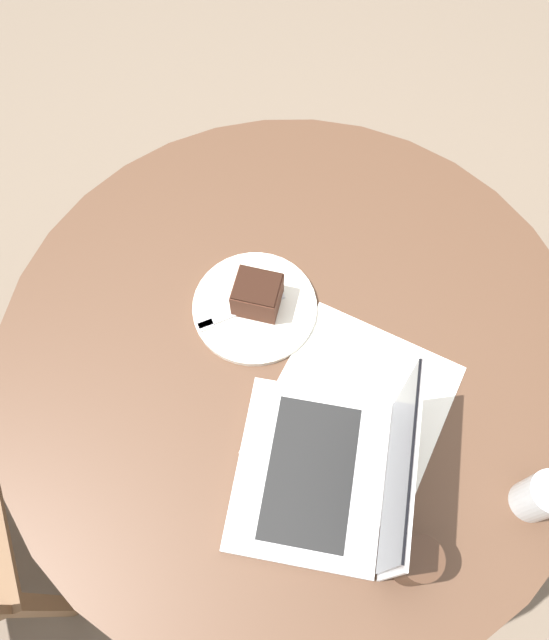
# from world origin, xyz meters

# --- Properties ---
(ground_plane) EXTENTS (12.00, 12.00, 0.00)m
(ground_plane) POSITION_xyz_m (0.00, 0.00, 0.00)
(ground_plane) COLOR #6B5B4C
(dining_table) EXTENTS (1.10, 1.10, 0.76)m
(dining_table) POSITION_xyz_m (0.00, 0.00, 0.59)
(dining_table) COLOR #4C3323
(dining_table) RESTS_ON ground_plane
(paper_document) EXTENTS (0.37, 0.35, 0.00)m
(paper_document) POSITION_xyz_m (-0.08, -0.13, 0.76)
(paper_document) COLOR white
(paper_document) RESTS_ON dining_table
(plate) EXTENTS (0.23, 0.23, 0.01)m
(plate) POSITION_xyz_m (0.06, 0.09, 0.76)
(plate) COLOR silver
(plate) RESTS_ON dining_table
(cake_slice) EXTENTS (0.08, 0.09, 0.07)m
(cake_slice) POSITION_xyz_m (0.07, 0.09, 0.80)
(cake_slice) COLOR #472619
(cake_slice) RESTS_ON plate
(fork) EXTENTS (0.12, 0.15, 0.00)m
(fork) POSITION_xyz_m (0.03, 0.13, 0.77)
(fork) COLOR silver
(fork) RESTS_ON plate
(coffee_glass) EXTENTS (0.07, 0.07, 0.11)m
(coffee_glass) POSITION_xyz_m (-0.30, -0.27, 0.81)
(coffee_glass) COLOR #3D2619
(coffee_glass) RESTS_ON dining_table
(water_glass) EXTENTS (0.07, 0.07, 0.10)m
(water_glass) POSITION_xyz_m (-0.15, -0.44, 0.80)
(water_glass) COLOR silver
(water_glass) RESTS_ON dining_table
(laptop) EXTENTS (0.32, 0.28, 0.25)m
(laptop) POSITION_xyz_m (-0.20, -0.12, 0.80)
(laptop) COLOR silver
(laptop) RESTS_ON dining_table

